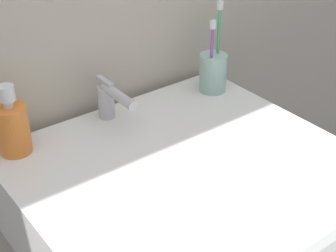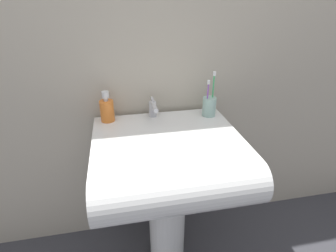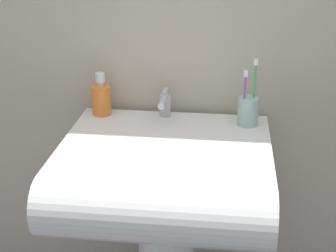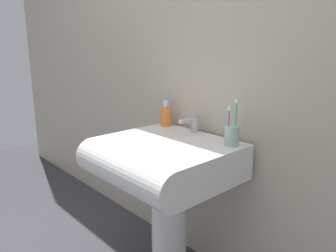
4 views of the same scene
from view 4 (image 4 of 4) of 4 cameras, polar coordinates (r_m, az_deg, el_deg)
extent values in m
cube|color=#B7AD99|center=(1.75, 7.60, 12.99)|extent=(5.00, 0.05, 2.40)
cylinder|color=white|center=(1.79, 0.18, -17.27)|extent=(0.18, 0.18, 0.60)
cube|color=white|center=(1.62, 0.19, -5.56)|extent=(0.63, 0.51, 0.17)
cylinder|color=white|center=(1.47, -7.12, -7.72)|extent=(0.63, 0.17, 0.17)
cylinder|color=#B7B7BC|center=(1.75, 4.68, 0.08)|extent=(0.04, 0.04, 0.08)
cylinder|color=#B7B7BC|center=(1.70, 3.42, 1.01)|extent=(0.02, 0.11, 0.02)
cube|color=#B7B7BC|center=(1.74, 4.71, 1.67)|extent=(0.01, 0.06, 0.01)
cylinder|color=#99BFB2|center=(1.55, 11.06, -1.65)|extent=(0.07, 0.07, 0.09)
cylinder|color=purple|center=(1.54, 10.50, -0.03)|extent=(0.01, 0.01, 0.15)
cube|color=white|center=(1.52, 10.64, 3.06)|extent=(0.01, 0.01, 0.02)
cylinder|color=#3FB266|center=(1.53, 11.69, 0.50)|extent=(0.01, 0.01, 0.19)
cube|color=white|center=(1.51, 11.87, 4.29)|extent=(0.01, 0.01, 0.02)
cylinder|color=orange|center=(1.89, -0.33, 1.57)|extent=(0.06, 0.06, 0.10)
cylinder|color=silver|center=(1.88, -0.34, 3.30)|extent=(0.02, 0.02, 0.01)
cylinder|color=silver|center=(1.88, -0.34, 3.99)|extent=(0.03, 0.03, 0.03)
camera|label=1|loc=(1.69, -31.13, 16.31)|focal=55.00mm
camera|label=2|loc=(1.32, -40.69, 14.65)|focal=28.00mm
camera|label=3|loc=(1.03, -66.44, 16.70)|focal=55.00mm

